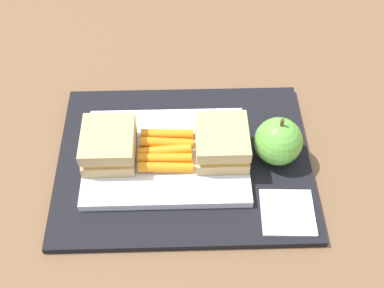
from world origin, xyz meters
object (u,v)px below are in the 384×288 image
at_px(food_tray, 166,156).
at_px(apple, 278,142).
at_px(paper_napkin, 287,212).
at_px(sandwich_half_left, 108,145).
at_px(carrot_sticks_bundle, 165,150).
at_px(sandwich_half_right, 221,142).

bearing_deg(food_tray, apple, -0.18).
xyz_separation_m(food_tray, apple, (0.16, -0.00, 0.03)).
bearing_deg(paper_napkin, apple, 92.35).
distance_m(sandwich_half_left, paper_napkin, 0.26).
bearing_deg(carrot_sticks_bundle, apple, -0.23).
xyz_separation_m(food_tray, sandwich_half_left, (-0.08, 0.00, 0.03)).
bearing_deg(sandwich_half_right, apple, -0.37).
xyz_separation_m(sandwich_half_right, paper_napkin, (0.08, -0.09, -0.03)).
relative_size(sandwich_half_left, apple, 1.02).
distance_m(food_tray, paper_napkin, 0.19).
bearing_deg(apple, sandwich_half_right, 179.63).
height_order(sandwich_half_left, apple, apple).
xyz_separation_m(sandwich_half_right, apple, (0.08, -0.00, -0.00)).
relative_size(food_tray, carrot_sticks_bundle, 2.94).
bearing_deg(sandwich_half_right, food_tray, 180.00).
relative_size(food_tray, sandwich_half_right, 2.88).
relative_size(carrot_sticks_bundle, paper_napkin, 1.12).
bearing_deg(food_tray, sandwich_half_left, 180.00).
bearing_deg(paper_napkin, sandwich_half_right, 130.98).
relative_size(apple, paper_napkin, 1.12).
distance_m(food_tray, apple, 0.16).
relative_size(sandwich_half_right, apple, 1.02).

